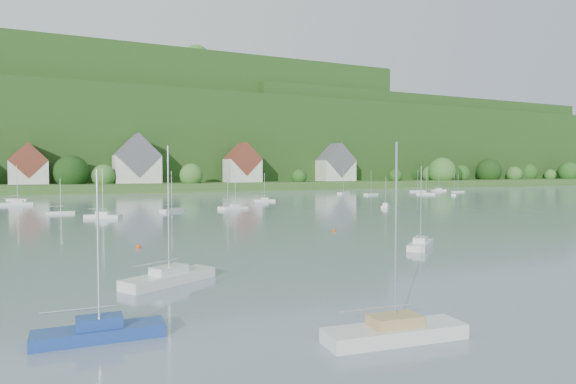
{
  "coord_description": "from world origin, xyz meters",
  "views": [
    {
      "loc": [
        -24.08,
        -1.63,
        7.65
      ],
      "look_at": [
        12.26,
        75.0,
        4.0
      ],
      "focal_mm": 31.54,
      "sensor_mm": 36.0,
      "label": 1
    }
  ],
  "objects_px": {
    "near_sailboat_2": "(395,330)",
    "near_sailboat_3": "(420,244)",
    "near_sailboat_1": "(99,330)",
    "near_sailboat_0": "(169,277)"
  },
  "relations": [
    {
      "from": "near_sailboat_0",
      "to": "near_sailboat_2",
      "type": "height_order",
      "value": "near_sailboat_0"
    },
    {
      "from": "near_sailboat_1",
      "to": "near_sailboat_3",
      "type": "distance_m",
      "value": 34.51
    },
    {
      "from": "near_sailboat_3",
      "to": "near_sailboat_1",
      "type": "bearing_deg",
      "value": 164.61
    },
    {
      "from": "near_sailboat_2",
      "to": "near_sailboat_3",
      "type": "bearing_deg",
      "value": 53.87
    },
    {
      "from": "near_sailboat_1",
      "to": "near_sailboat_2",
      "type": "height_order",
      "value": "near_sailboat_2"
    },
    {
      "from": "near_sailboat_1",
      "to": "near_sailboat_3",
      "type": "relative_size",
      "value": 0.95
    },
    {
      "from": "near_sailboat_2",
      "to": "near_sailboat_3",
      "type": "height_order",
      "value": "near_sailboat_2"
    },
    {
      "from": "near_sailboat_2",
      "to": "near_sailboat_3",
      "type": "relative_size",
      "value": 1.1
    },
    {
      "from": "near_sailboat_0",
      "to": "near_sailboat_3",
      "type": "bearing_deg",
      "value": -17.44
    },
    {
      "from": "near_sailboat_1",
      "to": "near_sailboat_2",
      "type": "relative_size",
      "value": 0.86
    }
  ]
}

